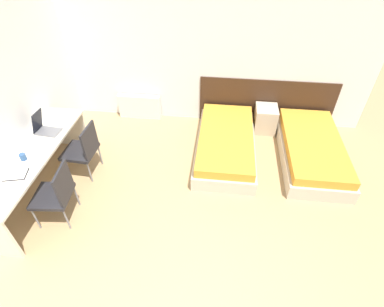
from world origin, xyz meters
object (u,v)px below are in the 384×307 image
bed_near_window (226,144)px  nightstand (265,119)px  chair_near_notebook (56,193)px  bed_near_door (311,150)px  chair_near_laptop (83,149)px  laptop (44,128)px

bed_near_window → nightstand: nightstand is taller
nightstand → chair_near_notebook: 3.71m
bed_near_window → nightstand: size_ratio=4.00×
nightstand → bed_near_door: bearing=-46.7°
chair_near_laptop → laptop: (-0.52, 0.03, 0.32)m
nightstand → laptop: (-3.36, -1.45, 0.56)m
bed_near_window → nightstand: 1.03m
bed_near_window → bed_near_door: same height
chair_near_laptop → laptop: size_ratio=2.45×
bed_near_window → laptop: bearing=-165.3°
chair_near_laptop → chair_near_notebook: same height
bed_near_door → chair_near_notebook: bearing=-155.6°
bed_near_door → laptop: (-4.07, -0.70, 0.61)m
bed_near_window → chair_near_notebook: bearing=-143.0°
bed_near_door → chair_near_notebook: (-3.55, -1.61, 0.29)m
laptop → chair_near_notebook: bearing=-55.9°
bed_near_window → laptop: (-2.66, -0.70, 0.61)m
bed_near_window → chair_near_notebook: size_ratio=2.19×
nightstand → chair_near_laptop: (-2.85, -1.47, 0.24)m
bed_near_window → chair_near_notebook: 2.70m
bed_near_window → chair_near_laptop: 2.28m
bed_near_door → chair_near_laptop: size_ratio=2.19×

